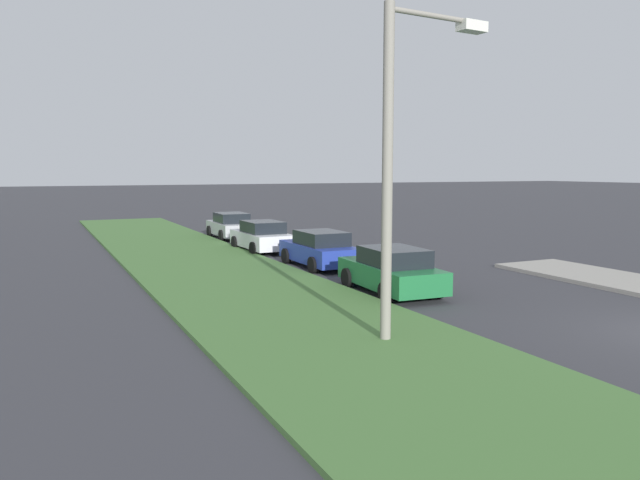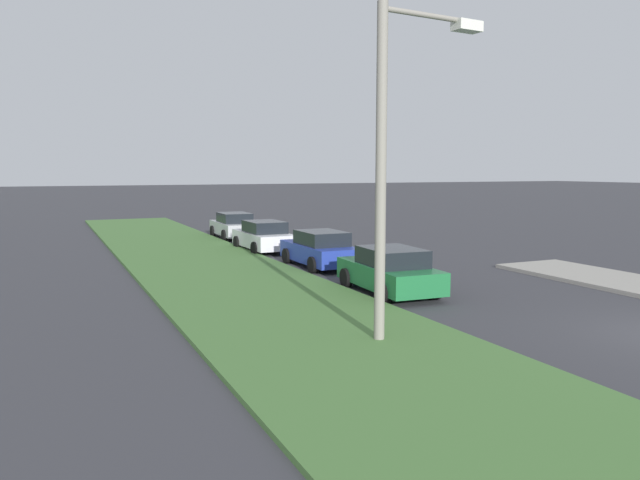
% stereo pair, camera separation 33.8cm
% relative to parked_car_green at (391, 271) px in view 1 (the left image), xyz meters
% --- Properties ---
extents(grass_median, '(60.00, 6.00, 0.12)m').
position_rel_parked_car_green_xyz_m(grass_median, '(2.59, 4.10, -0.66)').
color(grass_median, '#477238').
rests_on(grass_median, ground).
extents(parked_car_green, '(4.40, 2.21, 1.47)m').
position_rel_parked_car_green_xyz_m(parked_car_green, '(0.00, 0.00, 0.00)').
color(parked_car_green, '#1E6B38').
rests_on(parked_car_green, ground).
extents(parked_car_blue, '(4.30, 2.02, 1.47)m').
position_rel_parked_car_green_xyz_m(parked_car_blue, '(5.74, -0.18, 0.00)').
color(parked_car_blue, '#23389E').
rests_on(parked_car_blue, ground).
extents(parked_car_white, '(4.32, 2.06, 1.47)m').
position_rel_parked_car_green_xyz_m(parked_car_white, '(11.25, 0.31, 0.00)').
color(parked_car_white, silver).
rests_on(parked_car_white, ground).
extents(parked_car_silver, '(4.34, 2.09, 1.47)m').
position_rel_parked_car_green_xyz_m(parked_car_silver, '(17.29, 0.00, 0.00)').
color(parked_car_silver, '#B2B5BA').
rests_on(parked_car_silver, ground).
extents(streetlight, '(0.55, 2.88, 7.50)m').
position_rel_parked_car_green_xyz_m(streetlight, '(-4.81, 2.84, 3.67)').
color(streetlight, gray).
rests_on(streetlight, ground).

